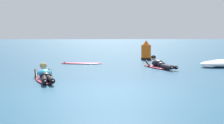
% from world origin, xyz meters
% --- Properties ---
extents(ground_plane, '(120.00, 120.00, 0.00)m').
position_xyz_m(ground_plane, '(0.00, 10.00, 0.00)').
color(ground_plane, navy).
extents(surfer_near, '(1.02, 2.61, 0.54)m').
position_xyz_m(surfer_near, '(-1.72, 2.21, 0.14)').
color(surfer_near, '#E54C66').
rests_on(surfer_near, ground).
extents(surfer_far, '(1.08, 2.51, 0.54)m').
position_xyz_m(surfer_far, '(2.32, 5.78, 0.14)').
color(surfer_far, '#E54C66').
rests_on(surfer_far, ground).
extents(drifting_surfboard, '(1.98, 0.79, 0.16)m').
position_xyz_m(drifting_surfboard, '(-0.92, 7.91, 0.03)').
color(drifting_surfboard, '#E54C66').
rests_on(drifting_surfboard, ground).
extents(whitewater_back, '(1.97, 1.52, 0.28)m').
position_xyz_m(whitewater_back, '(4.91, 6.13, 0.13)').
color(whitewater_back, white).
rests_on(whitewater_back, ground).
extents(channel_marker_buoy, '(0.53, 0.53, 1.03)m').
position_xyz_m(channel_marker_buoy, '(2.38, 10.14, 0.41)').
color(channel_marker_buoy, '#EA5B0F').
rests_on(channel_marker_buoy, ground).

